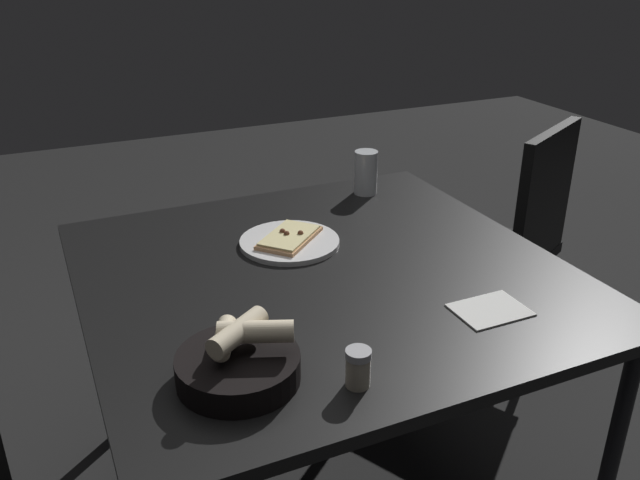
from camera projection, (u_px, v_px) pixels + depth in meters
dining_table at (324, 289)px, 1.68m from camera, size 1.16×1.14×0.75m
pizza_plate at (290, 241)px, 1.79m from camera, size 0.27×0.27×0.04m
bread_basket at (238, 362)px, 1.24m from camera, size 0.23×0.23×0.12m
beer_glass at (366, 175)px, 2.12m from camera, size 0.07×0.07×0.14m
pepper_shaker at (358, 370)px, 1.22m from camera, size 0.05×0.05×0.08m
napkin at (490, 310)px, 1.48m from camera, size 0.16×0.12×0.00m
chair_far at (507, 234)px, 2.39m from camera, size 0.59×0.59×0.93m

